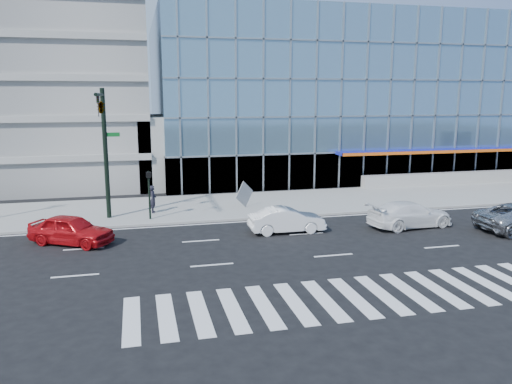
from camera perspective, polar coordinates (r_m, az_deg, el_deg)
ground at (r=28.48m, az=5.77°, el=-4.77°), size 160.00×160.00×0.00m
sidewalk at (r=35.88m, az=1.55°, el=-1.30°), size 120.00×8.00×0.15m
theatre_building at (r=56.78m, az=10.68°, el=10.59°), size 42.00×26.00×15.00m
parking_garage at (r=53.00m, az=-26.01°, el=12.38°), size 24.00×24.00×20.00m
ramp_block at (r=44.20m, az=-9.43°, el=4.72°), size 6.00×8.00×6.00m
traffic_signal at (r=30.49m, az=-17.14°, el=7.60°), size 1.14×5.74×8.00m
ped_signal_post at (r=31.28m, az=-12.12°, el=0.49°), size 0.30×0.33×3.00m
white_suv at (r=31.02m, az=17.18°, el=-2.46°), size 5.45×2.71×1.52m
white_sedan at (r=28.56m, az=3.52°, el=-3.21°), size 4.36×1.59×1.43m
red_sedan at (r=28.01m, az=-20.38°, el=-4.06°), size 4.83×3.85×1.54m
pedestrian at (r=33.23m, az=-11.69°, el=-0.80°), size 0.52×0.71×1.80m
tilted_panel at (r=34.11m, az=-1.33°, el=-0.25°), size 1.47×1.18×1.83m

